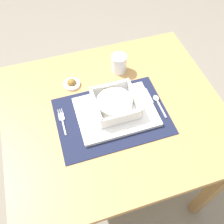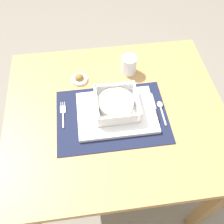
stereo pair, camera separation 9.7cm
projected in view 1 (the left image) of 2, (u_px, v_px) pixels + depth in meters
name	position (u px, v px, depth m)	size (l,w,h in m)	color
ground_plane	(114.00, 176.00, 1.62)	(6.00, 6.00, 0.00)	gray
dining_table	(114.00, 124.00, 1.11)	(0.89, 0.77, 0.74)	#B2844C
placemat	(112.00, 116.00, 1.00)	(0.44, 0.31, 0.00)	#191E38
serving_plate	(115.00, 112.00, 1.00)	(0.31, 0.23, 0.02)	white
porridge_bowl	(116.00, 104.00, 0.98)	(0.17, 0.17, 0.06)	white
fork	(62.00, 120.00, 0.98)	(0.02, 0.13, 0.00)	silver
spoon	(157.00, 100.00, 1.04)	(0.02, 0.12, 0.01)	silver
butter_knife	(152.00, 103.00, 1.03)	(0.01, 0.14, 0.01)	black
drinking_glass	(119.00, 64.00, 1.12)	(0.07, 0.07, 0.08)	white
condiment_saucer	(72.00, 83.00, 1.09)	(0.07, 0.07, 0.04)	white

